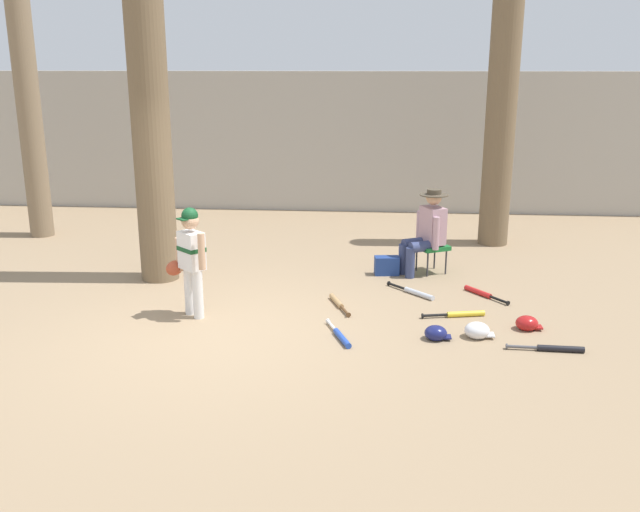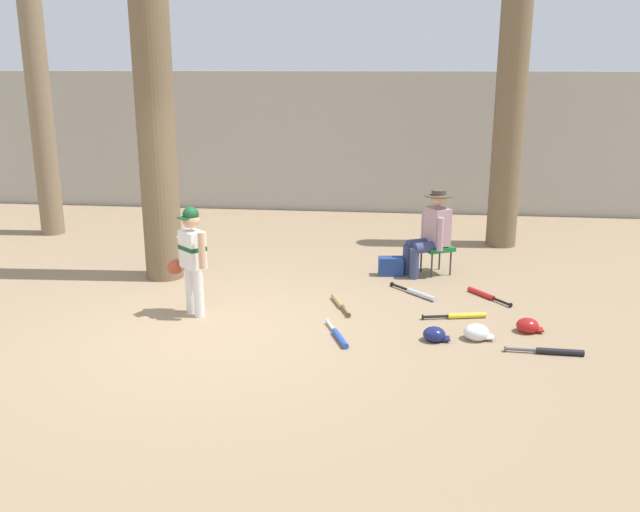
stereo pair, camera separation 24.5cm
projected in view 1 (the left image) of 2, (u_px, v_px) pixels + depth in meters
The scene contains 18 objects.
ground_plane at pixel (215, 336), 7.61m from camera, with size 60.00×60.00×0.00m, color #937A5B.
concrete_back_wall at pixel (291, 141), 13.86m from camera, with size 18.00×0.36×2.73m, color #ADA89E.
tree_near_player at pixel (150, 118), 9.04m from camera, with size 0.72×0.72×5.09m.
tree_behind_spectator at pixel (500, 131), 10.99m from camera, with size 0.68×0.68×4.34m.
young_ballplayer at pixel (190, 255), 8.01m from camera, with size 0.58×0.44×1.31m.
folding_stool at pixel (432, 248), 9.80m from camera, with size 0.54×0.54×0.41m.
seated_spectator at pixel (426, 229), 9.69m from camera, with size 0.67×0.56×1.20m.
handbag_beside_stool at pixel (387, 266), 9.77m from camera, with size 0.34×0.18×0.26m, color navy.
tree_far_left at pixel (21, 41), 11.15m from camera, with size 0.59×0.59×7.05m.
bat_red_barrel at pixel (481, 293), 8.91m from camera, with size 0.50×0.63×0.07m.
bat_black_composite at pixel (554, 348), 7.18m from camera, with size 0.79×0.09×0.07m.
bat_blue_youth at pixel (340, 336), 7.51m from camera, with size 0.33×0.74×0.07m.
bat_wood_tan at pixel (338, 303), 8.55m from camera, with size 0.31×0.71×0.07m.
bat_aluminum_silver at pixel (415, 292), 8.93m from camera, with size 0.60×0.62×0.07m.
bat_yellow_trainer at pixel (461, 314), 8.16m from camera, with size 0.75×0.22×0.07m.
batting_helmet_red at pixel (527, 323), 7.76m from camera, with size 0.30×0.23×0.17m.
batting_helmet_navy at pixel (436, 333), 7.49m from camera, with size 0.29×0.22×0.17m.
batting_helmet_white at pixel (477, 331), 7.54m from camera, with size 0.32×0.25×0.19m.
Camera 1 is at (1.75, -6.97, 2.89)m, focal length 38.97 mm.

